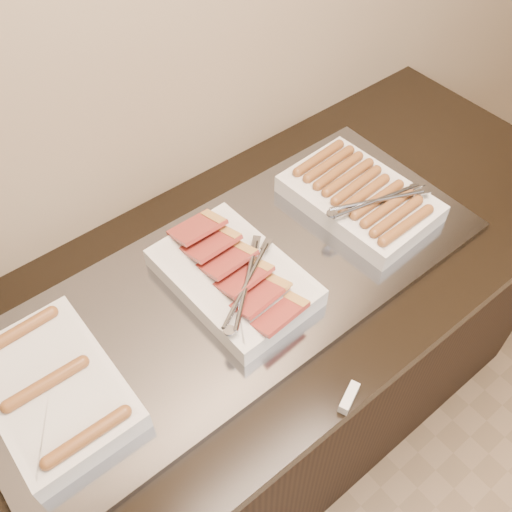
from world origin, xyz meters
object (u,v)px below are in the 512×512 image
(dish_center, at_px, (234,276))
(dish_right, at_px, (361,197))
(warming_tray, at_px, (236,285))
(counter, at_px, (234,385))
(dish_left, at_px, (54,389))

(dish_center, relative_size, dish_right, 1.00)
(dish_center, bearing_deg, dish_right, -2.05)
(dish_right, bearing_deg, warming_tray, 176.46)
(counter, bearing_deg, dish_center, -15.84)
(dish_left, bearing_deg, warming_tray, 0.28)
(warming_tray, xyz_separation_m, dish_left, (-0.44, 0.00, 0.04))
(dish_right, bearing_deg, dish_center, 177.08)
(dish_center, distance_m, dish_right, 0.40)
(counter, height_order, warming_tray, warming_tray)
(warming_tray, distance_m, dish_center, 0.04)
(dish_center, bearing_deg, dish_left, 177.33)
(counter, bearing_deg, warming_tray, 0.00)
(warming_tray, relative_size, dish_right, 3.20)
(warming_tray, bearing_deg, dish_left, 180.00)
(dish_center, bearing_deg, warming_tray, 30.89)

